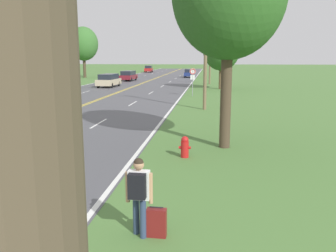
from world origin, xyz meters
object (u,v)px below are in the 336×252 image
hitchhiker_person (139,190)px  fire_hydrant (185,147)px  suitcase (157,223)px  car_champagne_van_mid_near (109,80)px  tree_left_verge (222,49)px  car_dark_green_hatchback_approaching (14,98)px  car_red_suv_distant (149,69)px  tree_mid_treeline (83,44)px  car_maroon_van_mid_far (128,75)px  car_dark_blue_hatchback_receding (189,73)px  traffic_sign (193,75)px

hitchhiker_person → fire_hydrant: (0.51, 6.15, -0.63)m
suitcase → car_champagne_van_mid_near: (-11.91, 37.71, 0.56)m
tree_left_verge → car_dark_green_hatchback_approaching: 24.58m
tree_left_verge → car_red_suv_distant: size_ratio=1.62×
tree_mid_treeline → car_maroon_van_mid_far: size_ratio=1.89×
suitcase → car_champagne_van_mid_near: bearing=19.5°
car_dark_blue_hatchback_receding → fire_hydrant: bearing=3.6°
traffic_sign → car_dark_green_hatchback_approaching: 16.25m
car_champagne_van_mid_near → car_red_suv_distant: bearing=6.3°
car_maroon_van_mid_far → tree_left_verge: bearing=-131.1°
car_dark_green_hatchback_approaching → car_red_suv_distant: size_ratio=0.87×
tree_mid_treeline → car_dark_green_hatchback_approaching: bearing=-77.2°
tree_mid_treeline → car_red_suv_distant: tree_mid_treeline is taller
suitcase → car_champagne_van_mid_near: car_champagne_van_mid_near is taller
hitchhiker_person → car_dark_blue_hatchback_receding: (-2.64, 61.49, -0.19)m
car_champagne_van_mid_near → car_dark_blue_hatchback_receding: car_champagne_van_mid_near is taller
hitchhiker_person → suitcase: (0.36, 0.04, -0.73)m
tree_left_verge → car_champagne_van_mid_near: tree_left_verge is taller
car_dark_blue_hatchback_receding → car_maroon_van_mid_far: bearing=-38.5°
suitcase → fire_hydrant: (0.15, 6.10, 0.10)m
fire_hydrant → car_dark_green_hatchback_approaching: car_dark_green_hatchback_approaching is taller
traffic_sign → car_red_suv_distant: size_ratio=0.60×
car_red_suv_distant → car_dark_blue_hatchback_receding: bearing=-155.5°
traffic_sign → car_maroon_van_mid_far: size_ratio=0.54×
suitcase → car_red_suv_distant: (-14.85, 84.47, 0.59)m
car_champagne_van_mid_near → car_maroon_van_mid_far: 12.30m
tree_mid_treeline → car_champagne_van_mid_near: (10.58, -20.59, -5.33)m
car_dark_blue_hatchback_receding → car_red_suv_distant: 25.90m
fire_hydrant → tree_left_verge: (2.10, 30.16, 4.28)m
hitchhiker_person → car_dark_green_hatchback_approaching: size_ratio=0.43×
hitchhiker_person → tree_mid_treeline: 62.62m
car_maroon_van_mid_far → tree_mid_treeline: bearing=53.6°
car_maroon_van_mid_far → car_dark_green_hatchback_approaching: bearing=-179.4°
hitchhiker_person → tree_mid_treeline: (-22.14, 58.35, 5.16)m
car_maroon_van_mid_far → fire_hydrant: bearing=-161.8°
tree_left_verge → car_champagne_van_mid_near: 14.74m
tree_mid_treeline → hitchhiker_person: bearing=-69.2°
car_dark_blue_hatchback_receding → tree_left_verge: bearing=12.1°
hitchhiker_person → car_maroon_van_mid_far: bearing=15.2°
tree_mid_treeline → car_dark_blue_hatchback_receding: size_ratio=2.20×
car_maroon_van_mid_far → car_red_suv_distant: size_ratio=1.10×
traffic_sign → fire_hydrant: bearing=-87.8°
suitcase → tree_mid_treeline: tree_mid_treeline is taller
traffic_sign → tree_left_verge: size_ratio=0.37×
tree_left_verge → car_champagne_van_mid_near: bearing=174.2°
tree_left_verge → car_dark_blue_hatchback_receding: 26.01m
tree_left_verge → car_maroon_van_mid_far: 20.31m
fire_hydrant → tree_left_verge: tree_left_verge is taller
fire_hydrant → car_maroon_van_mid_far: bearing=105.7°
car_maroon_van_mid_far → car_red_suv_distant: car_red_suv_distant is taller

